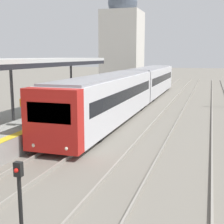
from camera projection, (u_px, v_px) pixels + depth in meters
platform_canopy at (11, 61)px, 16.35m from camera, size 4.00×18.66×3.29m
person_on_platform at (25, 106)px, 15.49m from camera, size 0.40×0.40×1.66m
train_near at (135, 86)px, 27.69m from camera, size 2.64×31.22×3.15m
signal_post_near at (19, 190)px, 7.58m from camera, size 0.20×0.21×1.87m
distant_domed_building at (122, 40)px, 47.09m from camera, size 5.67×5.67×14.36m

